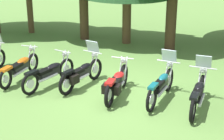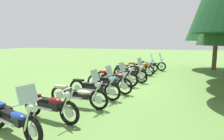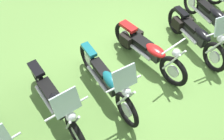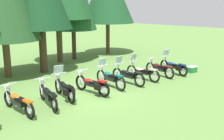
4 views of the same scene
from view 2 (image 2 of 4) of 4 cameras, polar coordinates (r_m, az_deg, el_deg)
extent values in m
plane|color=#608C42|center=(10.07, 1.48, -4.67)|extent=(80.00, 80.00, 0.00)
torus|color=black|center=(15.40, 14.11, 1.00)|extent=(0.18, 0.68, 0.68)
cylinder|color=silver|center=(15.40, 14.11, 1.00)|extent=(0.07, 0.26, 0.25)
torus|color=black|center=(15.74, 8.27, 1.34)|extent=(0.18, 0.68, 0.68)
cylinder|color=silver|center=(15.74, 8.27, 1.34)|extent=(0.07, 0.26, 0.25)
cube|color=black|center=(15.54, 11.17, 1.51)|extent=(0.27, 0.82, 0.21)
ellipsoid|color=#14606B|center=(15.48, 11.99, 1.94)|extent=(0.29, 0.59, 0.16)
cube|color=black|center=(15.57, 10.38, 1.91)|extent=(0.27, 0.56, 0.10)
cube|color=#14606B|center=(15.68, 8.58, 2.46)|extent=(0.22, 0.45, 0.08)
cylinder|color=silver|center=(15.44, 13.98, 2.14)|extent=(0.08, 0.34, 0.65)
cylinder|color=silver|center=(15.30, 13.89, 2.09)|extent=(0.08, 0.34, 0.65)
cylinder|color=silver|center=(15.35, 13.68, 3.38)|extent=(0.78, 0.11, 0.04)
sphere|color=silver|center=(15.35, 14.00, 2.92)|extent=(0.19, 0.19, 0.17)
cylinder|color=silver|center=(15.47, 10.42, 1.23)|extent=(0.16, 0.81, 0.08)
cube|color=silver|center=(15.33, 13.78, 4.05)|extent=(0.45, 0.19, 0.39)
torus|color=black|center=(14.39, 11.76, 0.55)|extent=(0.11, 0.68, 0.67)
cylinder|color=silver|center=(14.39, 11.76, 0.55)|extent=(0.05, 0.26, 0.26)
torus|color=black|center=(14.61, 5.57, 0.82)|extent=(0.11, 0.68, 0.67)
cylinder|color=silver|center=(14.61, 5.57, 0.82)|extent=(0.05, 0.26, 0.26)
cube|color=black|center=(14.46, 8.65, 1.11)|extent=(0.20, 0.79, 0.24)
ellipsoid|color=#D16014|center=(14.42, 9.52, 1.66)|extent=(0.24, 0.56, 0.19)
cube|color=black|center=(14.48, 7.81, 1.61)|extent=(0.23, 0.53, 0.10)
cube|color=#D16014|center=(14.56, 5.90, 2.05)|extent=(0.18, 0.44, 0.08)
cylinder|color=silver|center=(14.42, 11.58, 1.77)|extent=(0.05, 0.34, 0.65)
cylinder|color=silver|center=(14.28, 11.53, 1.71)|extent=(0.05, 0.34, 0.65)
cylinder|color=silver|center=(14.33, 11.28, 3.09)|extent=(0.67, 0.05, 0.04)
sphere|color=silver|center=(14.33, 11.62, 2.60)|extent=(0.17, 0.17, 0.17)
cylinder|color=silver|center=(14.39, 7.89, 0.74)|extent=(0.09, 0.78, 0.08)
cube|color=silver|center=(14.31, 11.38, 3.81)|extent=(0.44, 0.16, 0.39)
torus|color=black|center=(13.06, 10.77, -0.25)|extent=(0.12, 0.67, 0.66)
cylinder|color=silver|center=(13.06, 10.77, -0.25)|extent=(0.06, 0.26, 0.26)
torus|color=black|center=(13.43, 3.74, 0.13)|extent=(0.12, 0.67, 0.66)
cylinder|color=silver|center=(13.43, 3.74, 0.13)|extent=(0.06, 0.26, 0.26)
cube|color=black|center=(13.20, 7.21, 0.41)|extent=(0.25, 0.83, 0.25)
ellipsoid|color=#D16014|center=(13.13, 8.20, 1.00)|extent=(0.30, 0.60, 0.19)
cube|color=black|center=(13.24, 6.26, 0.97)|extent=(0.28, 0.56, 0.10)
cube|color=#D16014|center=(13.37, 4.08, 1.45)|extent=(0.22, 0.45, 0.08)
cylinder|color=silver|center=(13.10, 10.61, 1.10)|extent=(0.06, 0.34, 0.65)
cylinder|color=silver|center=(12.94, 10.48, 1.01)|extent=(0.06, 0.34, 0.65)
cylinder|color=silver|center=(13.00, 10.24, 2.55)|extent=(0.62, 0.06, 0.04)
sphere|color=silver|center=(13.00, 10.61, 2.00)|extent=(0.18, 0.18, 0.17)
cylinder|color=silver|center=(13.13, 6.29, -0.01)|extent=(0.11, 0.83, 0.08)
torus|color=black|center=(11.74, 8.46, -1.11)|extent=(0.31, 0.69, 0.70)
cylinder|color=silver|center=(11.74, 8.46, -1.11)|extent=(0.13, 0.27, 0.27)
torus|color=black|center=(12.58, 1.94, -0.37)|extent=(0.31, 0.69, 0.70)
cylinder|color=silver|center=(12.58, 1.94, -0.37)|extent=(0.13, 0.27, 0.27)
cube|color=black|center=(12.12, 5.09, -0.23)|extent=(0.45, 0.83, 0.24)
ellipsoid|color=black|center=(11.99, 6.01, 0.36)|extent=(0.43, 0.62, 0.19)
cube|color=black|center=(12.22, 4.21, 0.40)|extent=(0.40, 0.59, 0.10)
cube|color=black|center=(12.48, 2.25, 1.11)|extent=(0.32, 0.48, 0.08)
cylinder|color=silver|center=(11.79, 8.41, 0.40)|extent=(0.15, 0.33, 0.65)
cylinder|color=silver|center=(11.65, 8.05, 0.31)|extent=(0.15, 0.33, 0.65)
cylinder|color=silver|center=(11.72, 7.92, 2.02)|extent=(0.66, 0.25, 0.04)
sphere|color=silver|center=(11.69, 8.30, 1.41)|extent=(0.22, 0.22, 0.17)
cylinder|color=silver|center=(12.12, 4.04, -0.63)|extent=(0.33, 0.79, 0.08)
torus|color=black|center=(10.78, 8.50, -1.92)|extent=(0.30, 0.72, 0.72)
cylinder|color=silver|center=(10.78, 8.50, -1.92)|extent=(0.13, 0.28, 0.28)
torus|color=black|center=(11.50, 1.87, -1.17)|extent=(0.30, 0.72, 0.72)
cylinder|color=silver|center=(11.50, 1.87, -1.17)|extent=(0.13, 0.28, 0.28)
cube|color=black|center=(11.10, 5.09, -0.99)|extent=(0.38, 0.75, 0.24)
ellipsoid|color=black|center=(10.98, 6.02, -0.33)|extent=(0.37, 0.56, 0.19)
cube|color=black|center=(11.18, 4.19, -0.30)|extent=(0.34, 0.53, 0.10)
cube|color=black|center=(11.40, 2.22, 0.47)|extent=(0.29, 0.47, 0.08)
cylinder|color=silver|center=(10.82, 8.41, -0.29)|extent=(0.14, 0.33, 0.65)
cylinder|color=silver|center=(10.70, 8.08, -0.38)|extent=(0.14, 0.33, 0.65)
cylinder|color=silver|center=(10.74, 7.90, 1.48)|extent=(0.70, 0.24, 0.04)
sphere|color=silver|center=(10.72, 8.32, 0.81)|extent=(0.21, 0.21, 0.17)
cylinder|color=silver|center=(11.10, 4.06, -1.44)|extent=(0.28, 0.72, 0.08)
cube|color=silver|center=(10.71, 8.02, 2.43)|extent=(0.47, 0.27, 0.39)
cube|color=black|center=(11.50, 3.11, -0.67)|extent=(0.23, 0.35, 0.26)
cube|color=black|center=(11.25, 2.33, -0.87)|extent=(0.23, 0.35, 0.26)
torus|color=black|center=(9.82, 5.49, -2.85)|extent=(0.12, 0.74, 0.74)
cylinder|color=silver|center=(9.82, 5.49, -2.85)|extent=(0.05, 0.28, 0.28)
torus|color=black|center=(10.28, -2.79, -2.31)|extent=(0.12, 0.74, 0.74)
cylinder|color=silver|center=(10.28, -2.79, -2.31)|extent=(0.05, 0.28, 0.28)
cube|color=black|center=(10.01, 1.25, -2.07)|extent=(0.24, 0.76, 0.20)
ellipsoid|color=#B21919|center=(9.92, 2.41, -1.43)|extent=(0.29, 0.54, 0.16)
cube|color=black|center=(10.05, 0.12, -1.47)|extent=(0.27, 0.51, 0.10)
cube|color=#B21919|center=(10.19, -2.39, -0.43)|extent=(0.22, 0.44, 0.08)
cylinder|color=silver|center=(9.86, 5.29, -1.04)|extent=(0.05, 0.34, 0.65)
cylinder|color=silver|center=(9.70, 5.05, -1.20)|extent=(0.05, 0.34, 0.65)
cylinder|color=silver|center=(9.75, 4.74, 0.86)|extent=(0.71, 0.05, 0.04)
sphere|color=silver|center=(9.74, 5.24, 0.14)|extent=(0.17, 0.17, 0.17)
cylinder|color=silver|center=(9.94, 0.08, -2.56)|extent=(0.09, 0.75, 0.08)
cube|color=black|center=(10.35, -1.39, -1.65)|extent=(0.14, 0.32, 0.26)
cube|color=black|center=(10.02, -2.12, -2.00)|extent=(0.14, 0.32, 0.26)
torus|color=black|center=(8.47, 3.64, -4.71)|extent=(0.21, 0.74, 0.74)
cylinder|color=silver|center=(8.47, 3.64, -4.71)|extent=(0.10, 0.29, 0.29)
torus|color=black|center=(9.20, -5.22, -3.65)|extent=(0.21, 0.74, 0.74)
cylinder|color=silver|center=(9.20, -5.22, -3.65)|extent=(0.10, 0.29, 0.29)
cube|color=black|center=(8.78, -0.98, -3.44)|extent=(0.31, 0.79, 0.26)
ellipsoid|color=#14606B|center=(8.65, 0.26, -2.56)|extent=(0.32, 0.58, 0.20)
cube|color=black|center=(8.86, -2.19, -2.50)|extent=(0.30, 0.54, 0.10)
cube|color=#14606B|center=(9.09, -4.83, -1.53)|extent=(0.24, 0.46, 0.08)
cylinder|color=silver|center=(8.49, 3.48, -2.62)|extent=(0.10, 0.34, 0.65)
cylinder|color=silver|center=(8.37, 3.09, -2.78)|extent=(0.10, 0.34, 0.65)
cylinder|color=silver|center=(8.40, 2.81, -0.39)|extent=(0.71, 0.16, 0.04)
sphere|color=silver|center=(8.39, 3.36, -1.25)|extent=(0.20, 0.20, 0.17)
cylinder|color=silver|center=(8.79, -2.32, -4.07)|extent=(0.21, 0.77, 0.08)
cube|color=silver|center=(8.37, 2.95, 0.81)|extent=(0.46, 0.22, 0.39)
torus|color=black|center=(7.61, 0.04, -6.35)|extent=(0.16, 0.71, 0.71)
cylinder|color=silver|center=(7.61, 0.04, -6.35)|extent=(0.07, 0.28, 0.27)
torus|color=black|center=(8.35, -10.07, -5.13)|extent=(0.16, 0.71, 0.71)
cylinder|color=silver|center=(8.35, -10.07, -5.13)|extent=(0.07, 0.28, 0.27)
cube|color=black|center=(7.92, -5.26, -5.03)|extent=(0.28, 0.80, 0.22)
ellipsoid|color=black|center=(7.79, -3.86, -4.22)|extent=(0.32, 0.58, 0.17)
cube|color=black|center=(8.00, -6.65, -4.13)|extent=(0.29, 0.54, 0.10)
cube|color=black|center=(8.23, -9.66, -2.92)|extent=(0.23, 0.46, 0.08)
cylinder|color=silver|center=(7.63, -0.14, -4.00)|extent=(0.07, 0.34, 0.65)
cylinder|color=silver|center=(7.49, -0.62, -4.24)|extent=(0.07, 0.34, 0.65)
cylinder|color=silver|center=(7.53, -0.94, -1.56)|extent=(0.77, 0.11, 0.04)
sphere|color=silver|center=(7.51, -0.31, -2.51)|extent=(0.18, 0.18, 0.17)
cylinder|color=silver|center=(7.91, -6.83, -5.67)|extent=(0.15, 0.79, 0.08)
cube|color=silver|center=(7.49, -0.80, -0.22)|extent=(0.45, 0.19, 0.39)
torus|color=black|center=(6.67, -3.89, -8.59)|extent=(0.12, 0.70, 0.70)
cylinder|color=silver|center=(6.67, -3.89, -8.59)|extent=(0.06, 0.27, 0.27)
torus|color=black|center=(7.42, -14.94, -7.07)|extent=(0.12, 0.70, 0.70)
cylinder|color=silver|center=(7.42, -14.94, -7.07)|extent=(0.06, 0.27, 0.27)
cube|color=black|center=(6.99, -9.74, -7.13)|extent=(0.26, 0.78, 0.20)
ellipsoid|color=beige|center=(6.85, -8.21, -6.36)|extent=(0.30, 0.56, 0.15)
cube|color=black|center=(7.07, -11.26, -6.22)|extent=(0.28, 0.52, 0.10)
cube|color=beige|center=(7.30, -14.53, -4.65)|extent=(0.22, 0.45, 0.08)
cylinder|color=silver|center=(6.69, -4.08, -5.90)|extent=(0.06, 0.34, 0.65)
cylinder|color=silver|center=(6.54, -4.70, -6.24)|extent=(0.06, 0.34, 0.65)
cylinder|color=silver|center=(6.57, -5.06, -3.15)|extent=(0.70, 0.07, 0.04)
sphere|color=silver|center=(6.56, -4.33, -4.24)|extent=(0.18, 0.18, 0.17)
cylinder|color=silver|center=(6.98, -11.53, -7.79)|extent=(0.11, 0.77, 0.08)
cube|color=silver|center=(6.52, -4.92, -1.62)|extent=(0.45, 0.17, 0.39)
torus|color=black|center=(5.65, -12.24, -12.05)|extent=(0.22, 0.70, 0.69)
cylinder|color=silver|center=(5.65, -12.24, -12.05)|extent=(0.10, 0.27, 0.26)
torus|color=black|center=(6.65, -21.92, -9.32)|extent=(0.22, 0.70, 0.69)
cylinder|color=silver|center=(6.65, -21.92, -9.32)|extent=(0.10, 0.27, 0.26)
cube|color=black|center=(6.09, -17.54, -9.61)|extent=(0.31, 0.74, 0.25)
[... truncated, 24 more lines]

